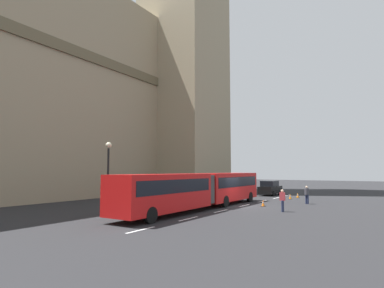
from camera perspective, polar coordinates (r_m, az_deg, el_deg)
The scene contains 10 objects.
ground_plane at distance 28.21m, azimuth 8.85°, elevation -11.21°, with size 160.00×160.00×0.00m, color #262628.
lane_centre_marking at distance 29.03m, azimuth 9.58°, elevation -11.01°, with size 29.80×0.16×0.01m.
articulated_bus at distance 25.88m, azimuth 1.53°, elevation -7.96°, with size 18.73×2.54×2.90m.
sedan_lead at distance 41.37m, azimuth 14.09°, elevation -7.81°, with size 4.40×1.86×1.85m.
traffic_cone_west at distance 28.58m, azimuth 12.86°, elevation -10.49°, with size 0.36×0.36×0.58m.
traffic_cone_middle at distance 36.50m, azimuth 17.50°, elevation -9.14°, with size 0.36×0.36×0.58m.
traffic_cone_east at distance 38.43m, azimuth 18.73°, elevation -8.88°, with size 0.36×0.36×0.58m.
street_lamp at distance 24.17m, azimuth -15.08°, elevation -4.92°, with size 0.44×0.44×5.27m.
pedestrian_near_cones at distance 25.26m, azimuth 16.19°, elevation -9.75°, with size 0.36×0.41×1.69m.
pedestrian_by_kerb at distance 31.78m, azimuth 20.24°, elevation -8.60°, with size 0.46×0.39×1.69m.
Camera 1 is at (-25.62, -11.38, 3.15)m, focal length 29.20 mm.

